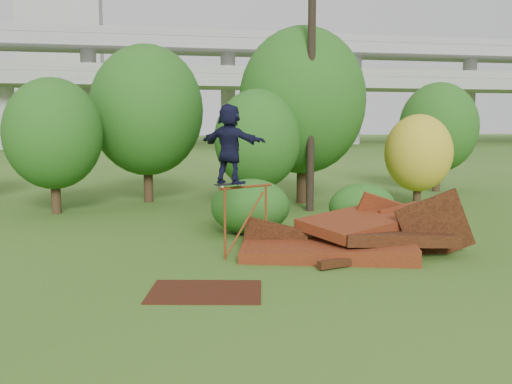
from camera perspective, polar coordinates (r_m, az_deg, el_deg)
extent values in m
plane|color=#2D5116|center=(11.84, 5.89, -8.79)|extent=(240.00, 240.00, 0.00)
cube|color=#45180C|center=(14.11, 7.09, -5.45)|extent=(4.64, 3.60, 0.68)
cube|color=black|center=(14.35, 13.18, -4.40)|extent=(2.86, 1.83, 0.56)
cube|color=#45180C|center=(14.47, 9.86, -3.09)|extent=(3.06, 2.67, 0.54)
cube|color=black|center=(14.63, 17.45, -3.40)|extent=(1.97, 0.58, 1.94)
cube|color=#45180C|center=(15.61, 12.17, -2.96)|extent=(1.81, 0.48, 1.73)
cube|color=black|center=(14.11, 1.94, -4.69)|extent=(1.61, 0.69, 1.08)
cube|color=black|center=(13.13, 10.05, -6.72)|extent=(2.02, 0.74, 0.17)
cube|color=#45180C|center=(15.44, 14.01, -1.62)|extent=(1.22, 0.39, 0.30)
cylinder|color=maroon|center=(13.32, -3.13, -3.26)|extent=(0.06, 0.06, 1.68)
cylinder|color=maroon|center=(14.05, 0.99, -2.70)|extent=(0.06, 0.06, 1.68)
cylinder|color=maroon|center=(13.55, -1.02, 0.53)|extent=(1.40, 0.74, 0.06)
cube|color=black|center=(13.27, -2.63, 0.81)|extent=(0.78, 0.53, 0.02)
cylinder|color=beige|center=(13.04, -3.40, 0.52)|extent=(0.06, 0.05, 0.06)
cylinder|color=beige|center=(13.18, -3.82, 0.59)|extent=(0.06, 0.05, 0.06)
cylinder|color=beige|center=(13.37, -1.46, 0.69)|extent=(0.06, 0.05, 0.06)
cylinder|color=beige|center=(13.50, -1.88, 0.75)|extent=(0.06, 0.05, 0.06)
imported|color=black|center=(13.20, -2.65, 4.85)|extent=(1.61, 1.58, 1.84)
cube|color=#37170B|center=(11.03, -5.10, -9.89)|extent=(2.40, 1.94, 0.03)
cylinder|color=black|center=(21.17, -19.39, 0.02)|extent=(0.33, 0.33, 1.55)
ellipsoid|color=#214C14|center=(21.03, -19.62, 5.53)|extent=(3.36, 3.36, 3.86)
cylinder|color=black|center=(23.26, -10.72, 1.44)|extent=(0.37, 0.37, 1.98)
ellipsoid|color=#214C14|center=(23.16, -10.88, 8.03)|extent=(4.48, 4.48, 5.16)
cylinder|color=black|center=(20.51, 0.15, 0.04)|extent=(0.32, 0.32, 1.43)
ellipsoid|color=#214C14|center=(20.37, 0.15, 5.29)|extent=(3.11, 3.11, 3.57)
cylinder|color=black|center=(22.65, 4.57, 1.63)|extent=(0.39, 0.39, 2.17)
ellipsoid|color=#214C14|center=(22.56, 4.65, 9.10)|extent=(4.96, 4.96, 5.71)
cylinder|color=black|center=(22.53, 15.80, -0.02)|extent=(0.29, 0.29, 1.09)
ellipsoid|color=#A58C19|center=(22.40, 15.93, 3.78)|extent=(2.53, 2.53, 2.92)
cylinder|color=black|center=(27.64, 17.62, 1.73)|extent=(0.34, 0.34, 1.62)
ellipsoid|color=#214C14|center=(27.53, 17.79, 6.18)|extent=(3.56, 3.56, 4.09)
ellipsoid|color=#214C14|center=(16.42, -0.56, -1.44)|extent=(2.30, 2.12, 1.59)
ellipsoid|color=#214C14|center=(17.14, 10.57, -1.51)|extent=(1.99, 1.82, 1.41)
cylinder|color=black|center=(20.59, 5.55, 11.15)|extent=(0.28, 0.28, 9.40)
cube|color=gray|center=(71.07, -9.33, 10.85)|extent=(160.00, 9.00, 1.40)
cube|color=gray|center=(77.52, -9.63, 14.23)|extent=(160.00, 9.00, 1.40)
cylinder|color=gray|center=(72.29, -23.78, 7.10)|extent=(2.20, 2.20, 8.00)
cylinder|color=gray|center=(70.92, -9.27, 7.62)|extent=(2.20, 2.20, 8.00)
cylinder|color=gray|center=(74.03, 4.91, 7.66)|extent=(2.20, 2.20, 8.00)
cube|color=#9E9E99|center=(114.02, -18.69, 12.14)|extent=(14.00, 14.00, 28.00)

